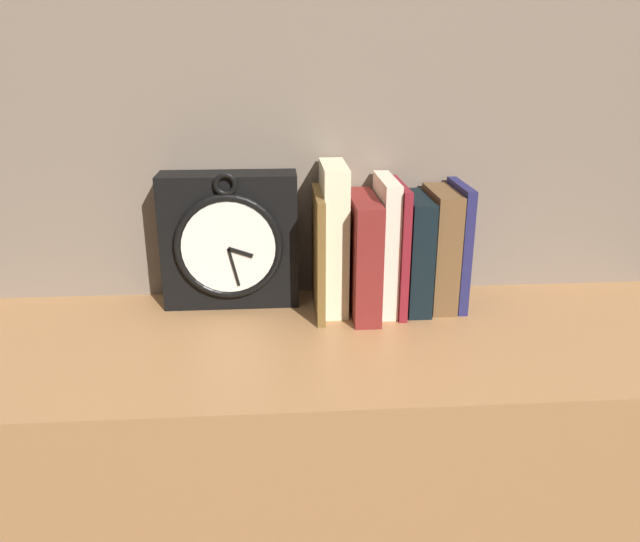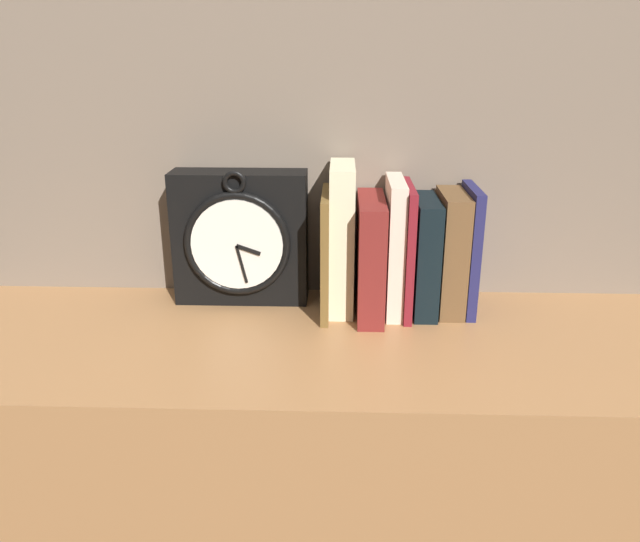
{
  "view_description": "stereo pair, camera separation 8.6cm",
  "coord_description": "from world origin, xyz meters",
  "px_view_note": "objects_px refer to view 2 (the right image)",
  "views": [
    {
      "loc": [
        -0.06,
        -0.81,
        1.23
      ],
      "look_at": [
        0.0,
        0.0,
        0.94
      ],
      "focal_mm": 35.0,
      "sensor_mm": 36.0,
      "label": 1
    },
    {
      "loc": [
        0.03,
        -0.81,
        1.23
      ],
      "look_at": [
        0.0,
        0.0,
        0.94
      ],
      "focal_mm": 35.0,
      "sensor_mm": 36.0,
      "label": 2
    }
  ],
  "objects_px": {
    "book_slot0_brown": "(326,253)",
    "book_slot7_navy": "(469,249)",
    "book_slot6_brown": "(450,252)",
    "book_slot4_maroon": "(407,249)",
    "clock": "(241,238)",
    "book_slot3_cream": "(394,246)",
    "book_slot2_maroon": "(370,257)",
    "book_slot1_cream": "(342,238)",
    "book_slot5_black": "(424,255)"
  },
  "relations": [
    {
      "from": "book_slot0_brown",
      "to": "book_slot7_navy",
      "type": "distance_m",
      "value": 0.22
    },
    {
      "from": "book_slot6_brown",
      "to": "book_slot4_maroon",
      "type": "bearing_deg",
      "value": -173.11
    },
    {
      "from": "clock",
      "to": "book_slot0_brown",
      "type": "distance_m",
      "value": 0.14
    },
    {
      "from": "book_slot3_cream",
      "to": "book_slot4_maroon",
      "type": "relative_size",
      "value": 1.04
    },
    {
      "from": "book_slot2_maroon",
      "to": "book_slot4_maroon",
      "type": "distance_m",
      "value": 0.06
    },
    {
      "from": "book_slot0_brown",
      "to": "book_slot7_navy",
      "type": "xyz_separation_m",
      "value": [
        0.22,
        0.01,
        0.0
      ]
    },
    {
      "from": "book_slot1_cream",
      "to": "book_slot4_maroon",
      "type": "relative_size",
      "value": 1.15
    },
    {
      "from": "book_slot1_cream",
      "to": "book_slot3_cream",
      "type": "relative_size",
      "value": 1.11
    },
    {
      "from": "book_slot2_maroon",
      "to": "clock",
      "type": "bearing_deg",
      "value": 169.03
    },
    {
      "from": "book_slot0_brown",
      "to": "book_slot1_cream",
      "type": "bearing_deg",
      "value": 26.07
    },
    {
      "from": "book_slot1_cream",
      "to": "book_slot3_cream",
      "type": "bearing_deg",
      "value": -2.83
    },
    {
      "from": "book_slot1_cream",
      "to": "book_slot4_maroon",
      "type": "bearing_deg",
      "value": -4.51
    },
    {
      "from": "book_slot4_maroon",
      "to": "book_slot5_black",
      "type": "distance_m",
      "value": 0.03
    },
    {
      "from": "book_slot4_maroon",
      "to": "clock",
      "type": "bearing_deg",
      "value": 173.44
    },
    {
      "from": "book_slot1_cream",
      "to": "book_slot6_brown",
      "type": "height_order",
      "value": "book_slot1_cream"
    },
    {
      "from": "book_slot1_cream",
      "to": "book_slot5_black",
      "type": "relative_size",
      "value": 1.29
    },
    {
      "from": "clock",
      "to": "book_slot0_brown",
      "type": "xyz_separation_m",
      "value": [
        0.14,
        -0.03,
        -0.01
      ]
    },
    {
      "from": "clock",
      "to": "book_slot2_maroon",
      "type": "relative_size",
      "value": 1.22
    },
    {
      "from": "clock",
      "to": "book_slot6_brown",
      "type": "relative_size",
      "value": 1.19
    },
    {
      "from": "book_slot6_brown",
      "to": "book_slot3_cream",
      "type": "bearing_deg",
      "value": -177.12
    },
    {
      "from": "book_slot0_brown",
      "to": "book_slot4_maroon",
      "type": "relative_size",
      "value": 0.94
    },
    {
      "from": "book_slot1_cream",
      "to": "book_slot4_maroon",
      "type": "height_order",
      "value": "book_slot1_cream"
    },
    {
      "from": "book_slot0_brown",
      "to": "book_slot6_brown",
      "type": "bearing_deg",
      "value": 3.69
    },
    {
      "from": "book_slot2_maroon",
      "to": "book_slot4_maroon",
      "type": "bearing_deg",
      "value": 9.94
    },
    {
      "from": "book_slot4_maroon",
      "to": "book_slot1_cream",
      "type": "bearing_deg",
      "value": 175.49
    },
    {
      "from": "book_slot1_cream",
      "to": "book_slot2_maroon",
      "type": "distance_m",
      "value": 0.05
    },
    {
      "from": "book_slot1_cream",
      "to": "book_slot5_black",
      "type": "distance_m",
      "value": 0.13
    },
    {
      "from": "book_slot5_black",
      "to": "book_slot2_maroon",
      "type": "bearing_deg",
      "value": -170.51
    },
    {
      "from": "book_slot1_cream",
      "to": "book_slot7_navy",
      "type": "bearing_deg",
      "value": 0.34
    },
    {
      "from": "book_slot5_black",
      "to": "book_slot6_brown",
      "type": "relative_size",
      "value": 0.95
    },
    {
      "from": "book_slot2_maroon",
      "to": "book_slot1_cream",
      "type": "bearing_deg",
      "value": 158.19
    },
    {
      "from": "book_slot2_maroon",
      "to": "book_slot6_brown",
      "type": "xyz_separation_m",
      "value": [
        0.13,
        0.02,
        0.0
      ]
    },
    {
      "from": "book_slot0_brown",
      "to": "book_slot2_maroon",
      "type": "bearing_deg",
      "value": -4.68
    },
    {
      "from": "book_slot1_cream",
      "to": "book_slot3_cream",
      "type": "distance_m",
      "value": 0.08
    },
    {
      "from": "book_slot1_cream",
      "to": "book_slot2_maroon",
      "type": "height_order",
      "value": "book_slot1_cream"
    },
    {
      "from": "clock",
      "to": "book_slot1_cream",
      "type": "xyz_separation_m",
      "value": [
        0.16,
        -0.02,
        0.01
      ]
    },
    {
      "from": "book_slot7_navy",
      "to": "book_slot6_brown",
      "type": "bearing_deg",
      "value": -178.53
    },
    {
      "from": "book_slot4_maroon",
      "to": "book_slot5_black",
      "type": "xyz_separation_m",
      "value": [
        0.03,
        0.0,
        -0.01
      ]
    },
    {
      "from": "book_slot3_cream",
      "to": "book_slot6_brown",
      "type": "height_order",
      "value": "book_slot3_cream"
    },
    {
      "from": "book_slot7_navy",
      "to": "book_slot2_maroon",
      "type": "bearing_deg",
      "value": -172.99
    },
    {
      "from": "book_slot2_maroon",
      "to": "book_slot7_navy",
      "type": "xyz_separation_m",
      "value": [
        0.15,
        0.02,
        0.01
      ]
    },
    {
      "from": "book_slot3_cream",
      "to": "book_slot6_brown",
      "type": "bearing_deg",
      "value": 2.88
    },
    {
      "from": "book_slot5_black",
      "to": "book_slot6_brown",
      "type": "xyz_separation_m",
      "value": [
        0.04,
        0.0,
        0.0
      ]
    },
    {
      "from": "book_slot4_maroon",
      "to": "book_slot7_navy",
      "type": "height_order",
      "value": "book_slot4_maroon"
    },
    {
      "from": "book_slot7_navy",
      "to": "clock",
      "type": "bearing_deg",
      "value": 176.65
    },
    {
      "from": "book_slot2_maroon",
      "to": "book_slot6_brown",
      "type": "relative_size",
      "value": 0.97
    },
    {
      "from": "book_slot0_brown",
      "to": "book_slot5_black",
      "type": "xyz_separation_m",
      "value": [
        0.15,
        0.01,
        -0.01
      ]
    },
    {
      "from": "book_slot6_brown",
      "to": "book_slot7_navy",
      "type": "distance_m",
      "value": 0.03
    },
    {
      "from": "book_slot5_black",
      "to": "book_slot0_brown",
      "type": "bearing_deg",
      "value": -176.84
    },
    {
      "from": "book_slot1_cream",
      "to": "book_slot2_maroon",
      "type": "relative_size",
      "value": 1.26
    }
  ]
}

